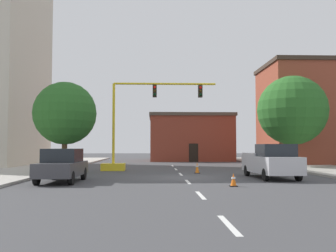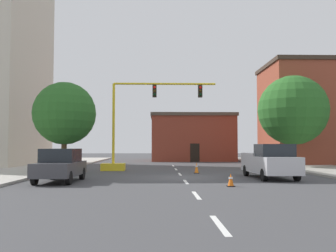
# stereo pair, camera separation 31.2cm
# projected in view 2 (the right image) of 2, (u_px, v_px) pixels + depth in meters

# --- Properties ---
(ground_plane) EXTENTS (160.00, 160.00, 0.00)m
(ground_plane) POSITION_uv_depth(u_px,v_px,m) (182.00, 177.00, 23.03)
(ground_plane) COLOR #424244
(sidewalk_left) EXTENTS (6.00, 56.00, 0.14)m
(sidewalk_left) POSITION_uv_depth(u_px,v_px,m) (32.00, 169.00, 30.72)
(sidewalk_left) COLOR #B2ADA3
(sidewalk_left) RESTS_ON ground_plane
(sidewalk_right) EXTENTS (6.00, 56.00, 0.14)m
(sidewalk_right) POSITION_uv_depth(u_px,v_px,m) (318.00, 168.00, 31.32)
(sidewalk_right) COLOR #9E998E
(sidewalk_right) RESTS_ON ground_plane
(lane_stripe_seg_0) EXTENTS (0.16, 2.40, 0.01)m
(lane_stripe_seg_0) POSITION_uv_depth(u_px,v_px,m) (220.00, 225.00, 9.06)
(lane_stripe_seg_0) COLOR silver
(lane_stripe_seg_0) RESTS_ON ground_plane
(lane_stripe_seg_1) EXTENTS (0.16, 2.40, 0.01)m
(lane_stripe_seg_1) POSITION_uv_depth(u_px,v_px,m) (196.00, 195.00, 14.55)
(lane_stripe_seg_1) COLOR silver
(lane_stripe_seg_1) RESTS_ON ground_plane
(lane_stripe_seg_2) EXTENTS (0.16, 2.40, 0.01)m
(lane_stripe_seg_2) POSITION_uv_depth(u_px,v_px,m) (186.00, 182.00, 20.04)
(lane_stripe_seg_2) COLOR silver
(lane_stripe_seg_2) RESTS_ON ground_plane
(lane_stripe_seg_3) EXTENTS (0.16, 2.40, 0.01)m
(lane_stripe_seg_3) POSITION_uv_depth(u_px,v_px,m) (180.00, 174.00, 25.53)
(lane_stripe_seg_3) COLOR silver
(lane_stripe_seg_3) RESTS_ON ground_plane
(lane_stripe_seg_4) EXTENTS (0.16, 2.40, 0.01)m
(lane_stripe_seg_4) POSITION_uv_depth(u_px,v_px,m) (176.00, 169.00, 31.02)
(lane_stripe_seg_4) COLOR silver
(lane_stripe_seg_4) RESTS_ON ground_plane
(lane_stripe_seg_5) EXTENTS (0.16, 2.40, 0.01)m
(lane_stripe_seg_5) POSITION_uv_depth(u_px,v_px,m) (173.00, 166.00, 36.51)
(lane_stripe_seg_5) COLOR silver
(lane_stripe_seg_5) RESTS_ON ground_plane
(building_brick_center) EXTENTS (10.64, 9.85, 5.98)m
(building_brick_center) POSITION_uv_depth(u_px,v_px,m) (191.00, 138.00, 50.61)
(building_brick_center) COLOR brown
(building_brick_center) RESTS_ON ground_plane
(building_row_right) EXTENTS (13.12, 8.38, 10.45)m
(building_row_right) POSITION_uv_depth(u_px,v_px,m) (328.00, 114.00, 39.89)
(building_row_right) COLOR brown
(building_row_right) RESTS_ON ground_plane
(traffic_signal_gantry) EXTENTS (8.84, 1.20, 6.83)m
(traffic_signal_gantry) POSITION_uv_depth(u_px,v_px,m) (128.00, 142.00, 29.61)
(traffic_signal_gantry) COLOR yellow
(traffic_signal_gantry) RESTS_ON ground_plane
(tree_left_near) EXTENTS (4.26, 4.26, 6.24)m
(tree_left_near) POSITION_uv_depth(u_px,v_px,m) (65.00, 113.00, 26.06)
(tree_left_near) COLOR #4C3823
(tree_left_near) RESTS_ON ground_plane
(tree_right_mid) EXTENTS (5.98, 5.98, 7.96)m
(tree_right_mid) POSITION_uv_depth(u_px,v_px,m) (293.00, 110.00, 32.96)
(tree_right_mid) COLOR brown
(tree_right_mid) RESTS_ON ground_plane
(pickup_truck_silver) EXTENTS (2.16, 5.46, 1.99)m
(pickup_truck_silver) POSITION_uv_depth(u_px,v_px,m) (270.00, 162.00, 22.21)
(pickup_truck_silver) COLOR #BCBCC1
(pickup_truck_silver) RESTS_ON ground_plane
(sedan_dark_gray_near_left) EXTENTS (1.91, 4.52, 1.74)m
(sedan_dark_gray_near_left) POSITION_uv_depth(u_px,v_px,m) (60.00, 165.00, 20.00)
(sedan_dark_gray_near_left) COLOR #3D3D42
(sedan_dark_gray_near_left) RESTS_ON ground_plane
(traffic_cone_roadside_a) EXTENTS (0.36, 0.36, 0.77)m
(traffic_cone_roadside_a) POSITION_uv_depth(u_px,v_px,m) (197.00, 168.00, 26.44)
(traffic_cone_roadside_a) COLOR black
(traffic_cone_roadside_a) RESTS_ON ground_plane
(traffic_cone_roadside_b) EXTENTS (0.36, 0.36, 0.62)m
(traffic_cone_roadside_b) POSITION_uv_depth(u_px,v_px,m) (231.00, 180.00, 17.72)
(traffic_cone_roadside_b) COLOR black
(traffic_cone_roadside_b) RESTS_ON ground_plane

